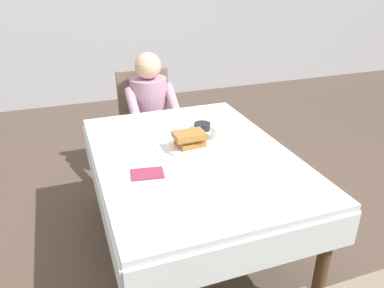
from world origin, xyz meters
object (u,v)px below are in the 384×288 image
fork_left_of_plate (160,154)px  plate_breakfast (190,147)px  dining_table_main (193,167)px  breakfast_stack (190,138)px  knife_right_of_plate (220,145)px  bowl_butter (202,126)px  cup_coffee (217,133)px  chair_diner (147,117)px  spoon_near_edge (221,174)px  diner_person (150,108)px

fork_left_of_plate → plate_breakfast: bearing=-86.2°
plate_breakfast → fork_left_of_plate: 0.19m
dining_table_main → fork_left_of_plate: fork_left_of_plate is taller
breakfast_stack → knife_right_of_plate: (0.19, -0.02, -0.06)m
bowl_butter → knife_right_of_plate: size_ratio=0.55×
cup_coffee → fork_left_of_plate: cup_coffee is taller
chair_diner → dining_table_main: bearing=90.1°
dining_table_main → plate_breakfast: 0.12m
chair_diner → knife_right_of_plate: chair_diner is taller
cup_coffee → knife_right_of_plate: 0.10m
breakfast_stack → spoon_near_edge: (0.05, -0.35, -0.06)m
spoon_near_edge → breakfast_stack: bearing=89.7°
plate_breakfast → fork_left_of_plate: size_ratio=1.56×
plate_breakfast → breakfast_stack: bearing=71.3°
bowl_butter → fork_left_of_plate: bowl_butter is taller
plate_breakfast → cup_coffee: 0.22m
dining_table_main → knife_right_of_plate: knife_right_of_plate is taller
cup_coffee → knife_right_of_plate: size_ratio=0.57×
dining_table_main → diner_person: (-0.00, 1.01, 0.02)m
dining_table_main → bowl_butter: bowl_butter is taller
knife_right_of_plate → cup_coffee: bearing=-8.5°
chair_diner → bowl_butter: size_ratio=8.45×
breakfast_stack → plate_breakfast: bearing=-108.7°
breakfast_stack → cup_coffee: size_ratio=1.78×
bowl_butter → knife_right_of_plate: (0.02, -0.26, -0.02)m
dining_table_main → knife_right_of_plate: 0.22m
chair_diner → breakfast_stack: size_ratio=4.62×
cup_coffee → bowl_butter: size_ratio=1.03×
chair_diner → diner_person: (-0.00, -0.16, 0.14)m
chair_diner → knife_right_of_plate: bearing=100.0°
fork_left_of_plate → dining_table_main: bearing=-106.4°
bowl_butter → dining_table_main: bearing=-120.3°
dining_table_main → plate_breakfast: (0.01, 0.07, 0.10)m
fork_left_of_plate → spoon_near_edge: 0.40m
chair_diner → knife_right_of_plate: 1.16m
dining_table_main → chair_diner: bearing=90.1°
bowl_butter → plate_breakfast: bearing=-125.6°
diner_person → spoon_near_edge: (0.06, -1.29, 0.07)m
chair_diner → breakfast_stack: chair_diner is taller
bowl_butter → breakfast_stack: bearing=-125.9°
plate_breakfast → spoon_near_edge: size_ratio=1.87×
dining_table_main → cup_coffee: (0.21, 0.14, 0.13)m
chair_diner → bowl_butter: chair_diner is taller
plate_breakfast → spoon_near_edge: plate_breakfast is taller
cup_coffee → knife_right_of_plate: bearing=-99.7°
fork_left_of_plate → spoon_near_edge: same height
diner_person → plate_breakfast: (0.01, -0.95, 0.08)m
dining_table_main → chair_diner: chair_diner is taller
fork_left_of_plate → diner_person: bearing=-12.8°
chair_diner → cup_coffee: chair_diner is taller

